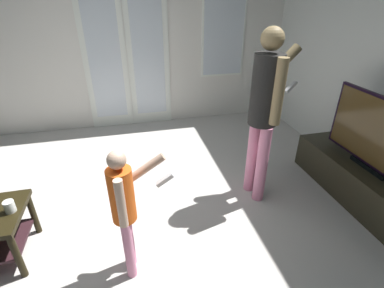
% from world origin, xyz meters
% --- Properties ---
extents(ground_plane, '(5.72, 4.69, 0.02)m').
position_xyz_m(ground_plane, '(0.00, 0.00, -0.01)').
color(ground_plane, '#BBB5AF').
extents(wall_back_with_doors, '(5.72, 0.09, 2.87)m').
position_xyz_m(wall_back_with_doors, '(0.07, 2.31, 1.39)').
color(wall_back_with_doors, silver).
rests_on(wall_back_with_doors, ground_plane).
extents(tv_stand, '(0.46, 1.64, 0.38)m').
position_xyz_m(tv_stand, '(2.49, -0.27, 0.19)').
color(tv_stand, '#2C291B').
rests_on(tv_stand, ground_plane).
extents(flat_screen_tv, '(0.08, 1.17, 0.71)m').
position_xyz_m(flat_screen_tv, '(2.49, -0.26, 0.74)').
color(flat_screen_tv, black).
rests_on(flat_screen_tv, tv_stand).
extents(person_adult, '(0.60, 0.50, 1.67)m').
position_xyz_m(person_adult, '(1.49, 0.10, 1.00)').
color(person_adult, pink).
rests_on(person_adult, ground_plane).
extents(person_child, '(0.45, 0.28, 1.05)m').
position_xyz_m(person_child, '(0.18, -0.56, 0.63)').
color(person_child, pink).
rests_on(person_child, ground_plane).
extents(cup_near_edge, '(0.08, 0.08, 0.09)m').
position_xyz_m(cup_near_edge, '(-0.67, -0.20, 0.49)').
color(cup_near_edge, white).
rests_on(cup_near_edge, coffee_table).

